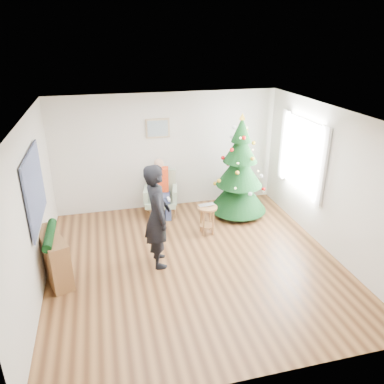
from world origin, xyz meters
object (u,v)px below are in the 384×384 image
object	(u,v)px
christmas_tree	(239,171)
armchair	(161,199)
console	(54,257)
stool	(207,220)
standing_man	(157,216)

from	to	relation	value
christmas_tree	armchair	world-z (taller)	christmas_tree
christmas_tree	console	bearing A→B (deg)	-157.47
christmas_tree	console	xyz separation A→B (m)	(-3.75, -1.55, -0.62)
armchair	console	size ratio (longest dim) A/B	0.97
stool	armchair	size ratio (longest dim) A/B	0.61
christmas_tree	standing_man	size ratio (longest dim) A/B	1.23
stool	armchair	world-z (taller)	armchair
christmas_tree	armchair	size ratio (longest dim) A/B	2.32
console	standing_man	bearing A→B (deg)	-19.06
standing_man	console	bearing A→B (deg)	90.51
armchair	standing_man	distance (m)	2.01
stool	armchair	xyz separation A→B (m)	(-0.75, 1.09, 0.05)
armchair	stool	bearing A→B (deg)	-43.49
christmas_tree	armchair	bearing A→B (deg)	166.77
stool	standing_man	world-z (taller)	standing_man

